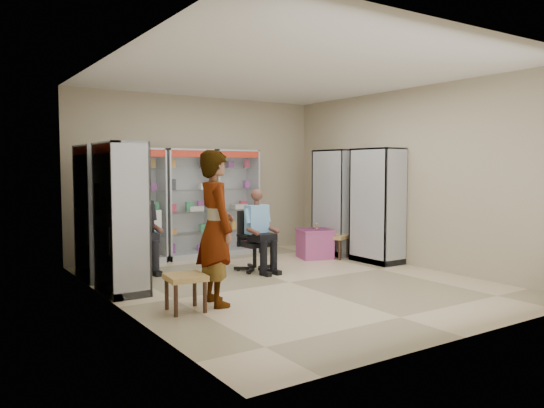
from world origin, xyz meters
TOP-DOWN VIEW (x-y plane):
  - floor at (0.00, 0.00)m, footprint 6.00×6.00m
  - room_shell at (0.00, 0.00)m, footprint 5.02×6.02m
  - cabinet_back_left at (-1.30, 2.73)m, footprint 0.90×0.50m
  - cabinet_back_mid at (-0.35, 2.73)m, footprint 0.90×0.50m
  - cabinet_back_right at (0.60, 2.73)m, footprint 0.90×0.50m
  - cabinet_right_far at (2.23, 1.60)m, footprint 0.90×0.50m
  - cabinet_right_near at (2.23, 0.50)m, footprint 0.90×0.50m
  - cabinet_left_far at (-2.23, 1.80)m, footprint 0.90×0.50m
  - cabinet_left_near at (-2.23, 0.70)m, footprint 0.90×0.50m
  - wooden_chair at (-1.55, 2.00)m, footprint 0.42×0.42m
  - seated_customer at (-1.55, 1.95)m, footprint 0.44×0.60m
  - office_chair at (0.03, 1.01)m, footprint 0.56×0.56m
  - seated_shopkeeper at (0.03, 0.96)m, footprint 0.44×0.59m
  - pink_trunk at (1.57, 1.42)m, footprint 0.69×0.67m
  - tea_glass at (1.60, 1.40)m, footprint 0.07×0.07m
  - woven_stool_a at (1.90, 1.24)m, footprint 0.56×0.56m
  - woven_stool_b at (-1.90, -0.60)m, footprint 0.47×0.47m
  - standing_man at (-1.46, -0.52)m, footprint 0.54×0.74m

SIDE VIEW (x-z plane):
  - floor at x=0.00m, z-range 0.00..0.00m
  - woven_stool_a at x=1.90m, z-range 0.00..0.43m
  - woven_stool_b at x=-1.90m, z-range 0.00..0.43m
  - pink_trunk at x=1.57m, z-range 0.00..0.53m
  - wooden_chair at x=-1.55m, z-range 0.00..0.94m
  - office_chair at x=0.03m, z-range 0.00..0.97m
  - tea_glass at x=1.60m, z-range 0.53..0.64m
  - seated_shopkeeper at x=0.03m, z-range 0.00..1.24m
  - seated_customer at x=-1.55m, z-range 0.00..1.34m
  - standing_man at x=-1.46m, z-range 0.00..1.88m
  - cabinet_back_left at x=-1.30m, z-range 0.00..2.00m
  - cabinet_back_mid at x=-0.35m, z-range 0.00..2.00m
  - cabinet_back_right at x=0.60m, z-range 0.00..2.00m
  - cabinet_right_far at x=2.23m, z-range 0.00..2.00m
  - cabinet_right_near at x=2.23m, z-range 0.00..2.00m
  - cabinet_left_far at x=-2.23m, z-range 0.00..2.00m
  - cabinet_left_near at x=-2.23m, z-range 0.00..2.00m
  - room_shell at x=0.00m, z-range 0.46..3.47m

